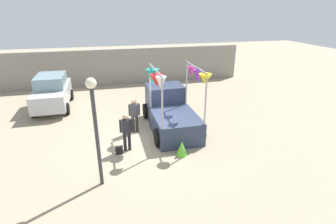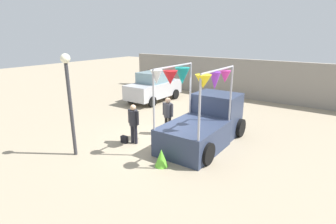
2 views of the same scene
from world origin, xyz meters
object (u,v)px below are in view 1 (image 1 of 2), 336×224
at_px(person_customer, 126,129).
at_px(folded_kite_bundle_lime, 182,148).
at_px(parked_car, 52,92).
at_px(person_vendor, 134,112).
at_px(vendor_truck, 169,109).
at_px(street_lamp, 95,118).
at_px(handbag, 119,150).

bearing_deg(person_customer, folded_kite_bundle_lime, -24.54).
distance_m(parked_car, person_vendor, 5.98).
height_order(vendor_truck, person_customer, vendor_truck).
relative_size(street_lamp, folded_kite_bundle_lime, 5.97).
bearing_deg(street_lamp, person_vendor, 66.31).
relative_size(person_vendor, folded_kite_bundle_lime, 2.70).
relative_size(vendor_truck, street_lamp, 1.13).
xyz_separation_m(handbag, street_lamp, (-0.70, -1.79, 2.23)).
distance_m(parked_car, folded_kite_bundle_lime, 8.87).
distance_m(person_vendor, handbag, 2.16).
bearing_deg(vendor_truck, person_vendor, -173.15).
distance_m(person_vendor, folded_kite_bundle_lime, 3.00).
distance_m(vendor_truck, handbag, 3.33).
relative_size(vendor_truck, person_vendor, 2.49).
bearing_deg(person_customer, street_lamp, -117.72).
bearing_deg(folded_kite_bundle_lime, parked_car, 129.36).
xyz_separation_m(person_customer, person_vendor, (0.52, 1.59, 0.02)).
xyz_separation_m(vendor_truck, person_vendor, (-1.69, -0.20, 0.10)).
height_order(person_customer, person_vendor, person_vendor).
relative_size(parked_car, street_lamp, 1.12).
bearing_deg(handbag, street_lamp, -111.24).
bearing_deg(handbag, person_vendor, 63.94).
distance_m(parked_car, handbag, 6.97).
bearing_deg(person_vendor, folded_kite_bundle_lime, -59.22).
distance_m(vendor_truck, parked_car, 7.13).
relative_size(person_vendor, street_lamp, 0.45).
height_order(vendor_truck, folded_kite_bundle_lime, vendor_truck).
height_order(vendor_truck, parked_car, vendor_truck).
relative_size(handbag, folded_kite_bundle_lime, 0.47).
height_order(parked_car, person_customer, parked_car).
xyz_separation_m(person_customer, folded_kite_bundle_lime, (2.02, -0.92, -0.65)).
xyz_separation_m(person_customer, street_lamp, (-1.05, -1.99, 1.41)).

